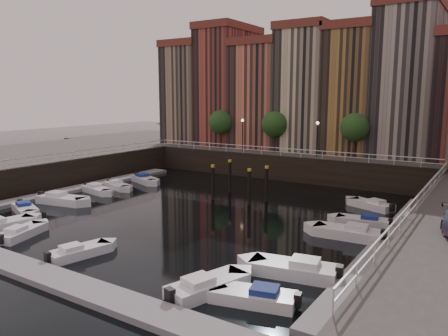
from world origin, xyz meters
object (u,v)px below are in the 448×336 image
Objects in this scene: boat_left_0 at (25,209)px; boat_left_1 at (61,199)px; mooring_pilings at (239,183)px; boat_left_2 at (97,190)px; gangway at (429,191)px.

boat_left_1 is at bearing 112.91° from boat_left_0.
boat_left_0 is 0.81× the size of boat_left_1.
mooring_pilings is at bearing 68.57° from boat_left_0.
boat_left_1 is 5.11m from boat_left_2.
boat_left_2 is at bearing -161.12° from gangway.
mooring_pilings is at bearing 33.08° from boat_left_2.
boat_left_1 is (-0.12, 3.81, 0.07)m from boat_left_0.
boat_left_1 is (-13.30, -10.58, -1.25)m from mooring_pilings.
mooring_pilings is at bearing 27.66° from boat_left_1.
boat_left_1 is (-29.67, -15.47, -1.52)m from gangway.
mooring_pilings is 15.26m from boat_left_2.
gangway reaches higher than mooring_pilings.
gangway reaches higher than boat_left_0.
gangway is at bearing 16.65° from mooring_pilings.
gangway is 1.87× the size of boat_left_2.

